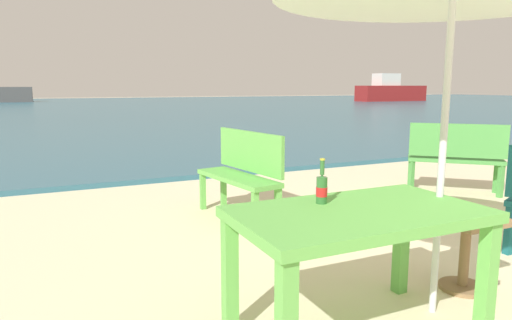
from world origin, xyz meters
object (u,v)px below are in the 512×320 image
side_table_wood (466,242)px  swimmer_person (235,141)px  bench_green_left (456,154)px  boat_sailboat (390,91)px  picnic_table_green (358,228)px  bench_green_right (243,169)px  beer_bottle_amber (322,188)px

side_table_wood → swimmer_person: side_table_wood is taller
bench_green_left → boat_sailboat: boat_sailboat is taller
boat_sailboat → picnic_table_green: bearing=-131.3°
bench_green_right → boat_sailboat: (27.18, 28.88, 0.44)m
picnic_table_green → bench_green_left: bearing=34.7°
swimmer_person → boat_sailboat: bearing=43.6°
picnic_table_green → bench_green_left: (3.41, 2.36, -0.11)m
beer_bottle_amber → bench_green_left: 4.15m
swimmer_person → beer_bottle_amber: bearing=-108.3°
picnic_table_green → boat_sailboat: 41.76m
beer_bottle_amber → swimmer_person: beer_bottle_amber is taller
side_table_wood → boat_sailboat: size_ratio=0.08×
beer_bottle_amber → bench_green_left: beer_bottle_amber is taller
picnic_table_green → beer_bottle_amber: beer_bottle_amber is taller
bench_green_right → swimmer_person: size_ratio=3.03×
swimmer_person → picnic_table_green: bearing=-107.0°
bench_green_left → beer_bottle_amber: bearing=-148.5°
bench_green_left → bench_green_right: same height
bench_green_left → bench_green_right: bearing=177.2°
side_table_wood → boat_sailboat: 40.92m
bench_green_right → boat_sailboat: 39.66m
beer_bottle_amber → side_table_wood: beer_bottle_amber is taller
picnic_table_green → bench_green_right: (0.37, 2.51, -0.11)m
picnic_table_green → bench_green_right: bench_green_right is taller
boat_sailboat → bench_green_right: bearing=-133.3°
beer_bottle_amber → bench_green_right: size_ratio=0.21×
beer_bottle_amber → side_table_wood: bearing=-0.8°
beer_bottle_amber → side_table_wood: (1.20, -0.02, -0.50)m
side_table_wood → bench_green_left: 3.19m
beer_bottle_amber → bench_green_right: beer_bottle_amber is taller
bench_green_left → swimmer_person: (-1.19, 4.90, -0.30)m
picnic_table_green → boat_sailboat: bearing=48.7°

